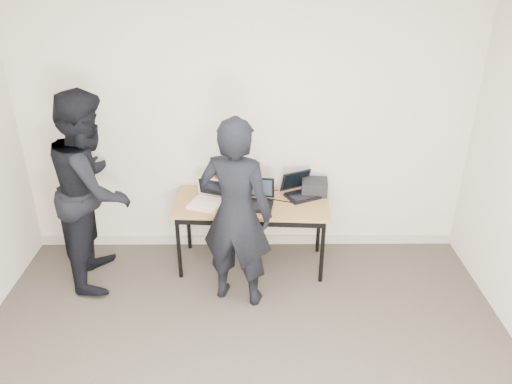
{
  "coord_description": "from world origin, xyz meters",
  "views": [
    {
      "loc": [
        0.08,
        -2.44,
        2.97
      ],
      "look_at": [
        0.1,
        1.6,
        0.95
      ],
      "focal_mm": 35.0,
      "sensor_mm": 36.0,
      "label": 1
    }
  ],
  "objects_px": {
    "equipment_box": "(314,187)",
    "person_observer": "(92,189)",
    "desk": "(251,208)",
    "laptop_beige": "(207,200)",
    "laptop_right": "(300,190)",
    "leather_satchel": "(234,181)",
    "person_typist": "(236,214)",
    "laptop_center": "(256,199)"
  },
  "relations": [
    {
      "from": "equipment_box",
      "to": "person_observer",
      "type": "bearing_deg",
      "value": -171.09
    },
    {
      "from": "desk",
      "to": "laptop_beige",
      "type": "xyz_separation_m",
      "value": [
        -0.42,
        -0.04,
        0.11
      ]
    },
    {
      "from": "laptop_right",
      "to": "leather_satchel",
      "type": "distance_m",
      "value": 0.67
    },
    {
      "from": "desk",
      "to": "person_observer",
      "type": "height_order",
      "value": "person_observer"
    },
    {
      "from": "person_typist",
      "to": "leather_satchel",
      "type": "bearing_deg",
      "value": -70.15
    },
    {
      "from": "person_typist",
      "to": "person_observer",
      "type": "bearing_deg",
      "value": 0.03
    },
    {
      "from": "person_typist",
      "to": "person_observer",
      "type": "relative_size",
      "value": 0.94
    },
    {
      "from": "equipment_box",
      "to": "desk",
      "type": "bearing_deg",
      "value": -163.08
    },
    {
      "from": "laptop_center",
      "to": "leather_satchel",
      "type": "xyz_separation_m",
      "value": [
        -0.23,
        0.27,
        0.07
      ]
    },
    {
      "from": "leather_satchel",
      "to": "person_typist",
      "type": "distance_m",
      "value": 0.76
    },
    {
      "from": "equipment_box",
      "to": "person_observer",
      "type": "relative_size",
      "value": 0.14
    },
    {
      "from": "laptop_beige",
      "to": "leather_satchel",
      "type": "distance_m",
      "value": 0.37
    },
    {
      "from": "laptop_right",
      "to": "laptop_beige",
      "type": "bearing_deg",
      "value": 165.97
    },
    {
      "from": "person_typist",
      "to": "person_observer",
      "type": "xyz_separation_m",
      "value": [
        -1.34,
        0.39,
        0.06
      ]
    },
    {
      "from": "laptop_beige",
      "to": "equipment_box",
      "type": "height_order",
      "value": "laptop_beige"
    },
    {
      "from": "laptop_center",
      "to": "equipment_box",
      "type": "xyz_separation_m",
      "value": [
        0.58,
        0.23,
        0.02
      ]
    },
    {
      "from": "leather_satchel",
      "to": "person_typist",
      "type": "bearing_deg",
      "value": -87.84
    },
    {
      "from": "equipment_box",
      "to": "person_observer",
      "type": "height_order",
      "value": "person_observer"
    },
    {
      "from": "leather_satchel",
      "to": "desk",
      "type": "bearing_deg",
      "value": -53.36
    },
    {
      "from": "equipment_box",
      "to": "laptop_right",
      "type": "bearing_deg",
      "value": -166.22
    },
    {
      "from": "desk",
      "to": "person_observer",
      "type": "distance_m",
      "value": 1.5
    },
    {
      "from": "desk",
      "to": "laptop_beige",
      "type": "bearing_deg",
      "value": -171.49
    },
    {
      "from": "laptop_right",
      "to": "person_observer",
      "type": "height_order",
      "value": "person_observer"
    },
    {
      "from": "desk",
      "to": "leather_satchel",
      "type": "relative_size",
      "value": 4.21
    },
    {
      "from": "laptop_right",
      "to": "desk",
      "type": "bearing_deg",
      "value": 171.72
    },
    {
      "from": "desk",
      "to": "person_typist",
      "type": "distance_m",
      "value": 0.58
    },
    {
      "from": "laptop_center",
      "to": "person_typist",
      "type": "xyz_separation_m",
      "value": [
        -0.18,
        -0.49,
        0.11
      ]
    },
    {
      "from": "desk",
      "to": "leather_satchel",
      "type": "bearing_deg",
      "value": 131.46
    },
    {
      "from": "desk",
      "to": "laptop_beige",
      "type": "height_order",
      "value": "laptop_beige"
    },
    {
      "from": "desk",
      "to": "equipment_box",
      "type": "height_order",
      "value": "equipment_box"
    },
    {
      "from": "equipment_box",
      "to": "person_typist",
      "type": "relative_size",
      "value": 0.14
    },
    {
      "from": "desk",
      "to": "person_observer",
      "type": "xyz_separation_m",
      "value": [
        -1.47,
        -0.14,
        0.28
      ]
    },
    {
      "from": "person_observer",
      "to": "leather_satchel",
      "type": "bearing_deg",
      "value": -80.32
    },
    {
      "from": "leather_satchel",
      "to": "person_observer",
      "type": "bearing_deg",
      "value": -165.75
    },
    {
      "from": "leather_satchel",
      "to": "person_typist",
      "type": "xyz_separation_m",
      "value": [
        0.05,
        -0.75,
        0.03
      ]
    },
    {
      "from": "leather_satchel",
      "to": "person_observer",
      "type": "height_order",
      "value": "person_observer"
    },
    {
      "from": "laptop_beige",
      "to": "person_typist",
      "type": "relative_size",
      "value": 0.21
    },
    {
      "from": "desk",
      "to": "laptop_center",
      "type": "height_order",
      "value": "laptop_center"
    },
    {
      "from": "desk",
      "to": "person_typist",
      "type": "bearing_deg",
      "value": -100.64
    },
    {
      "from": "desk",
      "to": "laptop_right",
      "type": "bearing_deg",
      "value": 21.14
    },
    {
      "from": "person_observer",
      "to": "equipment_box",
      "type": "bearing_deg",
      "value": -87.19
    },
    {
      "from": "desk",
      "to": "laptop_center",
      "type": "relative_size",
      "value": 4.19
    }
  ]
}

